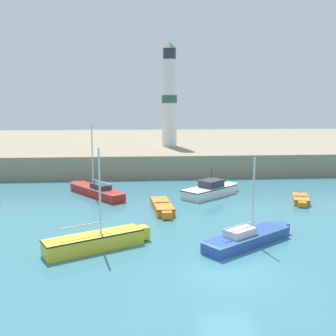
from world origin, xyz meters
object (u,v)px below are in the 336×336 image
object	(u,v)px
sailboat_red_1	(96,190)
dinghy_orange_6	(162,206)
sailboat_yellow_0	(96,240)
motorboat_white_5	(211,190)
sailboat_blue_2	(248,237)
lighthouse	(169,96)
dinghy_orange_4	(301,199)

from	to	relation	value
sailboat_red_1	dinghy_orange_6	world-z (taller)	sailboat_red_1
sailboat_yellow_0	dinghy_orange_6	size ratio (longest dim) A/B	1.17
motorboat_white_5	sailboat_blue_2	bearing A→B (deg)	-90.66
sailboat_yellow_0	lighthouse	bearing A→B (deg)	78.07
sailboat_blue_2	sailboat_red_1	bearing A→B (deg)	127.43
sailboat_red_1	dinghy_orange_6	distance (m)	6.78
sailboat_yellow_0	sailboat_red_1	distance (m)	11.63
sailboat_red_1	lighthouse	bearing A→B (deg)	66.44
sailboat_red_1	motorboat_white_5	xyz separation A→B (m)	(8.96, -0.60, 0.03)
motorboat_white_5	lighthouse	size ratio (longest dim) A/B	0.43
sailboat_red_1	dinghy_orange_4	size ratio (longest dim) A/B	1.79
motorboat_white_5	sailboat_yellow_0	bearing A→B (deg)	-125.30
dinghy_orange_4	dinghy_orange_6	bearing A→B (deg)	-171.74
sailboat_blue_2	dinghy_orange_4	size ratio (longest dim) A/B	1.64
sailboat_red_1	motorboat_white_5	size ratio (longest dim) A/B	1.16
dinghy_orange_4	lighthouse	world-z (taller)	lighthouse
sailboat_red_1	dinghy_orange_6	bearing A→B (deg)	-43.87
sailboat_red_1	dinghy_orange_4	bearing A→B (deg)	-11.96
lighthouse	sailboat_yellow_0	bearing A→B (deg)	-101.93
sailboat_yellow_0	sailboat_blue_2	world-z (taller)	sailboat_yellow_0
lighthouse	dinghy_orange_4	bearing A→B (deg)	-67.38
sailboat_yellow_0	lighthouse	world-z (taller)	lighthouse
dinghy_orange_6	lighthouse	size ratio (longest dim) A/B	0.38
sailboat_yellow_0	motorboat_white_5	bearing A→B (deg)	54.70
sailboat_blue_2	lighthouse	world-z (taller)	lighthouse
lighthouse	sailboat_blue_2	bearing A→B (deg)	-86.35
dinghy_orange_4	motorboat_white_5	size ratio (longest dim) A/B	0.64
sailboat_blue_2	sailboat_yellow_0	bearing A→B (deg)	-179.80
dinghy_orange_4	motorboat_white_5	distance (m)	6.72
dinghy_orange_6	lighthouse	world-z (taller)	lighthouse
sailboat_blue_2	dinghy_orange_6	distance (m)	7.90
motorboat_white_5	dinghy_orange_6	xyz separation A→B (m)	(-4.07, -4.10, -0.18)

